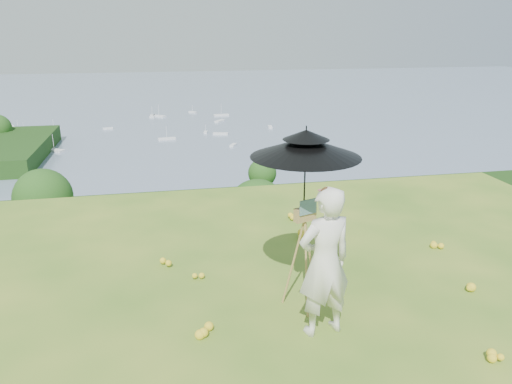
{
  "coord_description": "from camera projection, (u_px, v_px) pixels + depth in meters",
  "views": [
    {
      "loc": [
        -1.13,
        -3.99,
        3.55
      ],
      "look_at": [
        0.46,
        4.04,
        0.85
      ],
      "focal_mm": 35.0,
      "sensor_mm": 36.0,
      "label": 1
    }
  ],
  "objects": [
    {
      "name": "bay_water",
      "position": [
        159.0,
        110.0,
        239.22
      ],
      "size": [
        700.0,
        700.0,
        0.0
      ],
      "primitive_type": "plane",
      "color": "slate",
      "rests_on": "ground"
    },
    {
      "name": "moored_boats",
      "position": [
        124.0,
        147.0,
        163.22
      ],
      "size": [
        140.0,
        140.0,
        0.7
      ],
      "primitive_type": null,
      "color": "white",
      "rests_on": "bay_water"
    },
    {
      "name": "painter_cap",
      "position": [
        328.0,
        191.0,
        5.56
      ],
      "size": [
        0.24,
        0.27,
        0.1
      ],
      "primitive_type": null,
      "rotation": [
        0.0,
        0.0,
        0.27
      ],
      "color": "#E17B80",
      "rests_on": "painter"
    },
    {
      "name": "shoreline_tier",
      "position": [
        173.0,
        268.0,
        86.17
      ],
      "size": [
        170.0,
        28.0,
        8.0
      ],
      "primitive_type": "cube",
      "color": "#746A5D",
      "rests_on": "bay_water"
    },
    {
      "name": "sun_umbrella",
      "position": [
        305.0,
        173.0,
        6.13
      ],
      "size": [
        1.79,
        1.79,
        1.18
      ],
      "primitive_type": null,
      "rotation": [
        0.0,
        0.0,
        0.4
      ],
      "color": "black",
      "rests_on": "field_easel"
    },
    {
      "name": "slope_trees",
      "position": [
        180.0,
        257.0,
        42.34
      ],
      "size": [
        110.0,
        50.0,
        6.0
      ],
      "primitive_type": null,
      "color": "#215419",
      "rests_on": "forest_slope"
    },
    {
      "name": "field_easel",
      "position": [
        304.0,
        254.0,
        6.45
      ],
      "size": [
        0.74,
        0.74,
        1.53
      ],
      "primitive_type": null,
      "rotation": [
        0.0,
        0.0,
        0.34
      ],
      "color": "#A28444",
      "rests_on": "ground"
    },
    {
      "name": "wildflowers",
      "position": [
        283.0,
        376.0,
        5.25
      ],
      "size": [
        10.0,
        10.5,
        0.12
      ],
      "primitive_type": null,
      "color": "yellow",
      "rests_on": "ground"
    },
    {
      "name": "harbor_town",
      "position": [
        171.0,
        234.0,
        84.14
      ],
      "size": [
        110.0,
        22.0,
        5.0
      ],
      "primitive_type": null,
      "color": "silver",
      "rests_on": "shoreline_tier"
    },
    {
      "name": "painter",
      "position": [
        325.0,
        262.0,
        5.84
      ],
      "size": [
        0.76,
        0.58,
        1.87
      ],
      "primitive_type": "imported",
      "rotation": [
        0.0,
        0.0,
        3.34
      ],
      "color": "white",
      "rests_on": "ground"
    }
  ]
}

